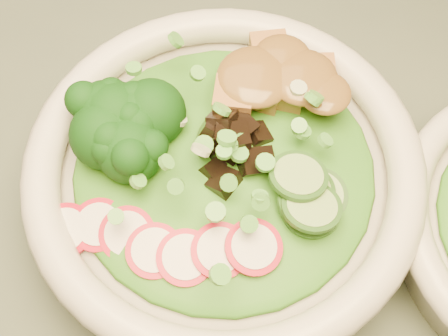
# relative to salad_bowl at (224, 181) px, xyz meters

# --- Properties ---
(salad_bowl) EXTENTS (0.31, 0.31, 0.08)m
(salad_bowl) POSITION_rel_salad_bowl_xyz_m (0.00, 0.00, 0.00)
(salad_bowl) COLOR silver
(salad_bowl) RESTS_ON dining_table
(lettuce_bed) EXTENTS (0.23, 0.23, 0.03)m
(lettuce_bed) POSITION_rel_salad_bowl_xyz_m (0.00, -0.00, 0.02)
(lettuce_bed) COLOR #2C6A16
(lettuce_bed) RESTS_ON salad_bowl
(broccoli_florets) EXTENTS (0.10, 0.09, 0.05)m
(broccoli_florets) POSITION_rel_salad_bowl_xyz_m (-0.07, 0.02, 0.04)
(broccoli_florets) COLOR black
(broccoli_florets) RESTS_ON salad_bowl
(radish_slices) EXTENTS (0.13, 0.06, 0.02)m
(radish_slices) POSITION_rel_salad_bowl_xyz_m (-0.02, -0.07, 0.03)
(radish_slices) COLOR #B20D23
(radish_slices) RESTS_ON salad_bowl
(cucumber_slices) EXTENTS (0.09, 0.09, 0.04)m
(cucumber_slices) POSITION_rel_salad_bowl_xyz_m (0.07, -0.03, 0.04)
(cucumber_slices) COLOR #91B866
(cucumber_slices) RESTS_ON salad_bowl
(mushroom_heap) EXTENTS (0.09, 0.09, 0.05)m
(mushroom_heap) POSITION_rel_salad_bowl_xyz_m (0.00, 0.01, 0.04)
(mushroom_heap) COLOR black
(mushroom_heap) RESTS_ON salad_bowl
(tofu_cubes) EXTENTS (0.11, 0.08, 0.04)m
(tofu_cubes) POSITION_rel_salad_bowl_xyz_m (0.03, 0.07, 0.04)
(tofu_cubes) COLOR olive
(tofu_cubes) RESTS_ON salad_bowl
(peanut_sauce) EXTENTS (0.08, 0.06, 0.02)m
(peanut_sauce) POSITION_rel_salad_bowl_xyz_m (0.03, 0.07, 0.05)
(peanut_sauce) COLOR brown
(peanut_sauce) RESTS_ON tofu_cubes
(scallion_garnish) EXTENTS (0.22, 0.22, 0.03)m
(scallion_garnish) POSITION_rel_salad_bowl_xyz_m (0.00, -0.00, 0.05)
(scallion_garnish) COLOR #52A43A
(scallion_garnish) RESTS_ON salad_bowl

